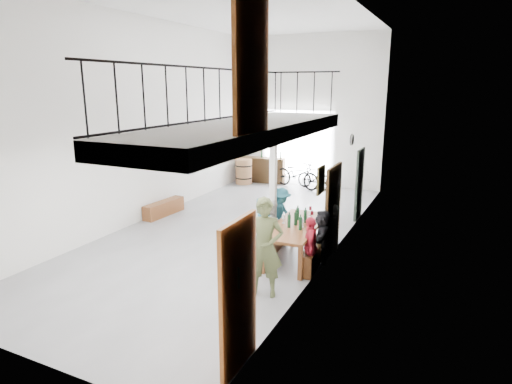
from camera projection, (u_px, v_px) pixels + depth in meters
The scene contains 24 objects.
floor at pixel (234, 231), 11.22m from camera, with size 12.00×12.00×0.00m, color slate.
room_walls at pixel (232, 92), 10.35m from camera, with size 12.00×12.00×12.00m.
gateway_portal at pixel (297, 148), 16.26m from camera, with size 2.80×0.08×2.80m, color white.
right_wall_decor at pixel (312, 193), 8.04m from camera, with size 0.07×8.28×5.07m.
balcony at pixel (248, 133), 6.94m from camera, with size 1.52×5.62×4.00m.
tasting_table at pixel (296, 228), 9.23m from camera, with size 1.04×2.30×0.79m.
bench_inner at pixel (269, 244), 9.64m from camera, with size 0.32×2.01×0.46m, color brown.
bench_wall at pixel (317, 251), 9.23m from camera, with size 0.25×1.95×0.45m, color brown.
tableware at pixel (300, 218), 9.22m from camera, with size 0.63×1.20×0.35m.
side_bench at pixel (164, 208), 12.51m from camera, with size 0.32×1.48×0.42m, color brown.
oak_barrel at pixel (244, 171), 16.47m from camera, with size 0.65×0.65×0.96m.
serving_counter at pixel (262, 170), 16.78m from camera, with size 1.83×0.51×0.96m, color #3A2510.
counter_bottles at pixel (262, 154), 16.62m from camera, with size 1.57×0.27×0.28m.
guest_left_a at pixel (247, 242), 8.84m from camera, with size 0.55×0.36×1.13m, color beige.
guest_left_b at pixel (263, 227), 9.43m from camera, with size 0.49×0.32×1.34m, color #24667A.
guest_left_c at pixel (273, 225), 9.92m from camera, with size 0.54×0.42×1.12m, color beige.
guest_left_d at pixel (281, 215), 10.33m from camera, with size 0.86×0.50×1.33m, color #24667A.
guest_right_a at pixel (310, 246), 8.47m from camera, with size 0.71×0.30×1.22m, color red.
guest_right_b at pixel (323, 236), 9.09m from camera, with size 1.08×0.35×1.17m, color black.
guest_right_c at pixel (331, 228), 9.71m from camera, with size 0.55×0.36×1.13m, color beige.
host_standing at pixel (265, 248), 7.59m from camera, with size 0.66×0.44×1.82m, color #464D2B.
potted_plant at pixel (332, 228), 10.76m from camera, with size 0.39×0.34×0.43m, color #174A15.
bicycle_near at pixel (297, 174), 15.79m from camera, with size 0.69×1.97×1.03m, color black.
bicycle_far at pixel (315, 177), 15.59m from camera, with size 0.42×1.49×0.89m, color black.
Camera 1 is at (5.05, -9.38, 3.71)m, focal length 30.00 mm.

